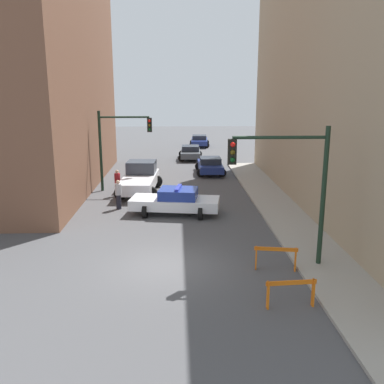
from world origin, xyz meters
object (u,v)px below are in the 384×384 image
(parked_car_far, at_px, (199,141))
(traffic_light_near, at_px, (293,176))
(traffic_light_far, at_px, (117,139))
(parked_car_near, at_px, (210,165))
(pedestrian_crossing, at_px, (118,194))
(police_car, at_px, (176,201))
(white_truck, at_px, (140,178))
(pedestrian_corner, at_px, (118,182))
(barrier_front, at_px, (291,289))
(barrier_mid, at_px, (276,255))
(parked_car_mid, at_px, (190,152))

(parked_car_far, bearing_deg, traffic_light_near, -84.04)
(parked_car_far, bearing_deg, traffic_light_far, -103.41)
(traffic_light_far, distance_m, parked_car_near, 8.92)
(pedestrian_crossing, bearing_deg, traffic_light_near, 114.68)
(police_car, distance_m, white_truck, 5.59)
(police_car, height_order, pedestrian_crossing, pedestrian_crossing)
(traffic_light_near, relative_size, pedestrian_corner, 3.13)
(traffic_light_far, bearing_deg, parked_car_far, 73.29)
(white_truck, xyz_separation_m, pedestrian_crossing, (-0.88, -3.98, -0.04))
(barrier_front, bearing_deg, barrier_mid, 86.59)
(police_car, relative_size, parked_car_mid, 1.13)
(parked_car_far, xyz_separation_m, pedestrian_corner, (-6.34, -22.93, 0.19))
(pedestrian_crossing, relative_size, barrier_mid, 1.05)
(parked_car_near, relative_size, parked_car_far, 0.98)
(traffic_light_near, relative_size, barrier_front, 3.25)
(traffic_light_near, bearing_deg, pedestrian_corner, 125.27)
(traffic_light_far, height_order, parked_car_near, traffic_light_far)
(traffic_light_far, height_order, pedestrian_crossing, traffic_light_far)
(parked_car_near, relative_size, barrier_mid, 2.71)
(white_truck, relative_size, barrier_front, 3.45)
(traffic_light_near, xyz_separation_m, police_car, (-4.28, 7.10, -2.81))
(white_truck, bearing_deg, barrier_front, -65.55)
(white_truck, bearing_deg, parked_car_far, 80.55)
(barrier_mid, bearing_deg, pedestrian_crossing, 129.09)
(pedestrian_corner, bearing_deg, parked_car_far, -101.60)
(police_car, xyz_separation_m, barrier_front, (3.55, -10.19, -0.11))
(traffic_light_near, bearing_deg, pedestrian_crossing, 132.34)
(traffic_light_near, height_order, white_truck, traffic_light_near)
(parked_car_mid, bearing_deg, traffic_light_near, -81.86)
(barrier_mid, bearing_deg, traffic_light_far, 119.98)
(pedestrian_crossing, relative_size, barrier_front, 1.04)
(parked_car_near, distance_m, pedestrian_crossing, 11.58)
(white_truck, height_order, pedestrian_crossing, white_truck)
(parked_car_near, bearing_deg, parked_car_far, 89.89)
(police_car, bearing_deg, traffic_light_far, 42.74)
(parked_car_mid, relative_size, pedestrian_crossing, 2.62)
(parked_car_mid, bearing_deg, parked_car_near, -77.62)
(police_car, bearing_deg, parked_car_mid, 4.29)
(pedestrian_crossing, height_order, barrier_mid, pedestrian_crossing)
(parked_car_near, height_order, barrier_mid, parked_car_near)
(white_truck, xyz_separation_m, barrier_mid, (6.04, -12.50, -0.29))
(traffic_light_far, relative_size, parked_car_near, 1.21)
(pedestrian_corner, bearing_deg, barrier_mid, 126.46)
(pedestrian_crossing, bearing_deg, barrier_front, 103.21)
(barrier_mid, bearing_deg, parked_car_mid, 95.28)
(pedestrian_crossing, bearing_deg, barrier_mid, 111.43)
(parked_car_near, relative_size, pedestrian_crossing, 2.59)
(traffic_light_far, relative_size, barrier_mid, 3.27)
(white_truck, bearing_deg, police_car, -62.05)
(white_truck, bearing_deg, traffic_light_far, 165.62)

